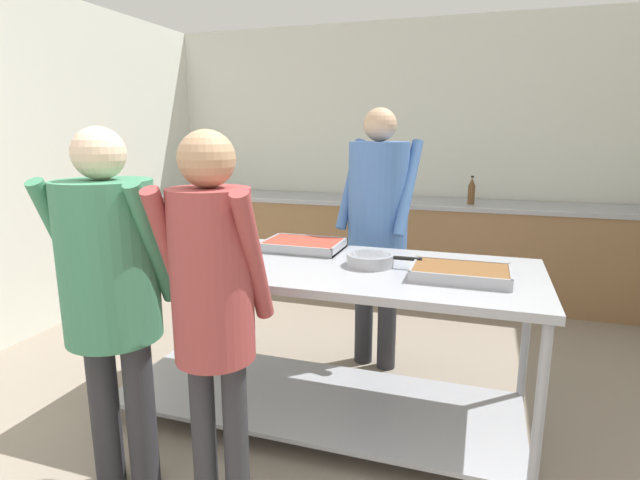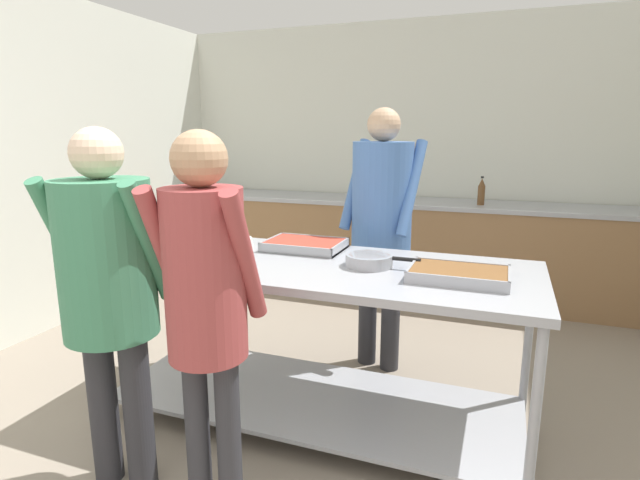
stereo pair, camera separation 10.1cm
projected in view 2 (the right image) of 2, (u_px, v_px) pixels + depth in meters
name	position (u px, v px, depth m)	size (l,w,h in m)	color
wall_rear	(404.00, 157.00, 5.12)	(4.91, 0.06, 2.65)	silver
wall_left	(51.00, 164.00, 3.99)	(0.06, 4.40, 2.65)	silver
back_counter	(394.00, 246.00, 4.97)	(4.75, 0.65, 0.93)	olive
serving_counter	(313.00, 316.00, 2.67)	(2.28, 0.89, 0.91)	#9EA0A8
broccoli_bowl	(165.00, 246.00, 2.78)	(0.25, 0.25, 0.12)	#B2B2B7
plate_stack	(230.00, 245.00, 2.86)	(0.28, 0.28, 0.07)	white
serving_tray_vegetables	(305.00, 245.00, 2.89)	(0.44, 0.32, 0.05)	#9EA0A8
sauce_pan	(370.00, 260.00, 2.53)	(0.38, 0.24, 0.06)	#9EA0A8
serving_tray_roast	(459.00, 275.00, 2.30)	(0.45, 0.30, 0.05)	#9EA0A8
guest_serving_left	(206.00, 289.00, 1.90)	(0.43, 0.34, 1.59)	#2D2D33
guest_serving_right	(108.00, 278.00, 2.10)	(0.52, 0.39, 1.60)	#2D2D33
cook_behind_counter	(382.00, 213.00, 3.22)	(0.54, 0.43, 1.73)	#2D2D33
water_bottle	(481.00, 192.00, 4.50)	(0.06, 0.06, 0.26)	brown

